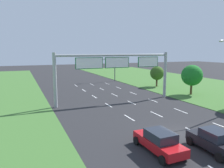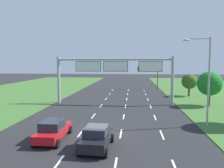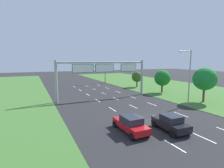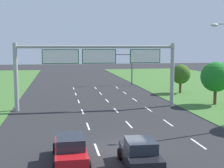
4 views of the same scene
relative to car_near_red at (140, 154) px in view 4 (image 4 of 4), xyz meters
The scene contains 10 objects.
ground_plane 3.54m from the car_near_red, 93.46° to the left, with size 200.00×200.00×0.00m, color #262628.
lane_dashes_inner_left 9.68m from the car_near_red, 101.72° to the left, with size 0.14×50.40×0.01m.
lane_dashes_inner_right 9.60m from the car_near_red, 80.73° to the left, with size 0.14×50.40×0.01m.
lane_dashes_slip 10.73m from the car_near_red, 61.90° to the left, with size 0.14×50.40×0.01m.
car_near_red is the anchor object (origin of this frame).
car_lead_silver 4.00m from the car_near_red, 158.87° to the left, with size 2.03×4.46×1.59m.
sign_gantry 17.47m from the car_near_red, 90.31° to the left, with size 17.24×0.44×7.00m.
traffic_light_mast 37.14m from the car_near_red, 80.15° to the left, with size 4.76×0.49×5.60m.
roadside_tree_mid 21.32m from the car_near_red, 51.40° to the left, with size 3.40×3.40×4.93m.
roadside_tree_far 28.69m from the car_near_red, 63.59° to the left, with size 2.77×2.77×4.14m.
Camera 4 is at (-4.11, -19.38, 6.62)m, focal length 50.00 mm.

